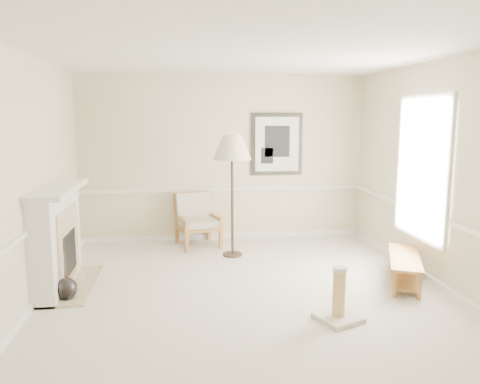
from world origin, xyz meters
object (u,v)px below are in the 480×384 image
floor_lamp (232,151)px  scratching_post (339,304)px  armchair (196,217)px  bench (404,265)px  floor_vase (66,289)px

floor_lamp → scratching_post: size_ratio=3.20×
armchair → floor_lamp: (0.54, -0.73, 1.19)m
bench → armchair: bearing=139.8°
bench → floor_lamp: bearing=144.5°
floor_lamp → bench: bearing=-35.5°
scratching_post → floor_vase: bearing=162.5°
armchair → scratching_post: 3.56m
floor_vase → scratching_post: 3.19m
armchair → floor_lamp: bearing=-69.5°
floor_vase → armchair: 2.85m
floor_vase → bench: (4.30, 0.06, 0.10)m
floor_vase → scratching_post: floor_vase is taller
floor_lamp → scratching_post: (0.86, -2.53, -1.48)m
armchair → floor_lamp: size_ratio=0.47×
scratching_post → armchair: bearing=113.2°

